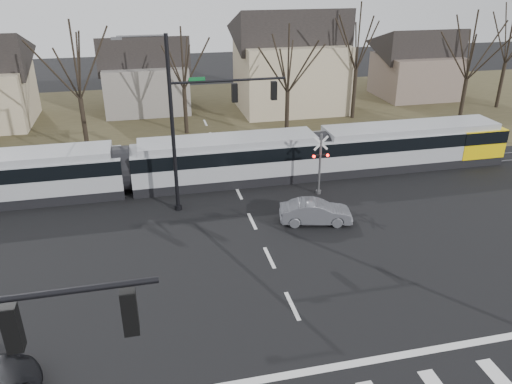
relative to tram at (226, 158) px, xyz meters
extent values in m
plane|color=black|center=(0.46, -16.00, -1.68)|extent=(140.00, 140.00, 0.00)
cube|color=#38331E|center=(0.46, 16.00, -1.68)|extent=(140.00, 28.00, 0.01)
cube|color=silver|center=(0.46, -17.80, -1.68)|extent=(28.00, 0.35, 0.01)
cube|color=silver|center=(0.46, -14.00, -1.68)|extent=(0.18, 2.00, 0.01)
cube|color=silver|center=(0.46, -10.00, -1.68)|extent=(0.18, 2.00, 0.01)
cube|color=silver|center=(0.46, -6.00, -1.68)|extent=(0.18, 2.00, 0.01)
cube|color=silver|center=(0.46, -2.00, -1.68)|extent=(0.18, 2.00, 0.01)
cube|color=silver|center=(0.46, 2.00, -1.68)|extent=(0.18, 2.00, 0.01)
cube|color=silver|center=(0.46, 6.00, -1.68)|extent=(0.18, 2.00, 0.01)
cube|color=silver|center=(0.46, 10.00, -1.68)|extent=(0.18, 2.00, 0.01)
cube|color=silver|center=(0.46, 14.00, -1.68)|extent=(0.18, 2.00, 0.01)
cube|color=#59595E|center=(0.46, -0.90, -1.65)|extent=(90.00, 0.12, 0.06)
cube|color=#59595E|center=(0.46, 0.50, -1.65)|extent=(90.00, 0.12, 0.06)
cube|color=gray|center=(-13.57, 0.00, -0.14)|extent=(13.76, 2.96, 3.09)
cube|color=black|center=(-13.57, 0.00, 0.49)|extent=(13.78, 3.01, 0.90)
cube|color=gray|center=(0.19, 0.00, -0.14)|extent=(12.70, 2.96, 3.09)
cube|color=black|center=(0.19, 0.00, 0.49)|extent=(12.72, 3.01, 0.90)
cube|color=gray|center=(13.42, 0.00, -0.14)|extent=(13.76, 2.96, 3.09)
cube|color=black|center=(13.42, 0.00, 0.49)|extent=(13.78, 3.01, 0.90)
cube|color=yellow|center=(18.61, 0.00, -0.04)|extent=(3.39, 3.03, 2.06)
imported|color=#575960|center=(3.94, -6.95, -1.01)|extent=(3.13, 4.66, 1.34)
cube|color=black|center=(-7.96, -22.00, 5.22)|extent=(0.32, 0.32, 1.05)
sphere|color=#FF0C07|center=(-7.96, -22.00, 5.55)|extent=(0.22, 0.22, 0.22)
cube|color=black|center=(-5.69, -22.00, 5.22)|extent=(0.32, 0.32, 1.05)
sphere|color=#FF0C07|center=(-5.69, -22.00, 5.55)|extent=(0.22, 0.22, 0.22)
cylinder|color=black|center=(-3.54, -3.50, 3.42)|extent=(0.22, 0.22, 10.20)
cylinder|color=black|center=(-3.54, -3.50, -1.53)|extent=(0.44, 0.44, 0.30)
cylinder|color=black|center=(-0.29, -3.50, 5.92)|extent=(6.50, 0.14, 0.14)
cube|color=#0C5926|center=(-2.04, -3.50, 6.07)|extent=(0.90, 0.03, 0.22)
cube|color=black|center=(0.04, -3.50, 5.22)|extent=(0.32, 0.32, 1.05)
sphere|color=#FF0C07|center=(0.04, -3.50, 5.55)|extent=(0.22, 0.22, 0.22)
cube|color=black|center=(2.31, -3.50, 5.22)|extent=(0.32, 0.32, 1.05)
sphere|color=#FF0C07|center=(2.31, -3.50, 5.55)|extent=(0.22, 0.22, 0.22)
cube|color=#59595B|center=(-6.04, -3.50, 8.34)|extent=(0.55, 0.22, 0.14)
cylinder|color=#59595B|center=(5.46, -3.20, 0.32)|extent=(0.14, 0.14, 4.00)
cylinder|color=#59595B|center=(5.46, -3.20, -1.58)|extent=(0.36, 0.36, 0.20)
cube|color=silver|center=(5.46, -3.20, 1.72)|extent=(0.95, 0.04, 0.95)
cube|color=silver|center=(5.46, -3.20, 1.72)|extent=(0.95, 0.04, 0.95)
cube|color=black|center=(5.46, -3.20, 0.92)|extent=(1.00, 0.10, 0.12)
sphere|color=#FF0C07|center=(5.01, -3.28, 0.92)|extent=(0.18, 0.18, 0.18)
sphere|color=#FF0C07|center=(5.91, -3.28, 0.92)|extent=(0.18, 0.18, 0.18)
cube|color=slate|center=(-4.54, 20.00, 0.57)|extent=(8.00, 7.00, 4.50)
cube|color=tan|center=(9.46, 17.00, 1.57)|extent=(10.00, 8.00, 6.50)
cube|color=#69584E|center=(24.46, 19.00, 0.57)|extent=(8.00, 7.00, 4.50)
camera|label=1|loc=(-5.01, -30.74, 11.79)|focal=35.00mm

